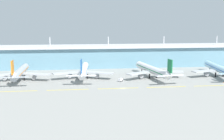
# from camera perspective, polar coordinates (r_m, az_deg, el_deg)

# --- Properties ---
(ground_plane) EXTENTS (600.00, 600.00, 0.00)m
(ground_plane) POSITION_cam_1_polar(r_m,az_deg,el_deg) (193.51, 2.15, -3.72)
(ground_plane) COLOR gray
(terminal_building) EXTENTS (288.00, 34.00, 30.33)m
(terminal_building) POSITION_cam_1_polar(r_m,az_deg,el_deg) (284.75, -0.88, 2.88)
(terminal_building) COLOR #6693A8
(terminal_building) RESTS_ON ground
(airliner_nearest) EXTENTS (48.80, 59.87, 18.90)m
(airliner_nearest) POSITION_cam_1_polar(r_m,az_deg,el_deg) (229.53, -18.05, -0.41)
(airliner_nearest) COLOR #ADB2BC
(airliner_nearest) RESTS_ON ground
(airliner_near_middle) EXTENTS (48.64, 62.60, 18.90)m
(airliner_near_middle) POSITION_cam_1_polar(r_m,az_deg,el_deg) (226.58, -5.73, -0.10)
(airliner_near_middle) COLOR white
(airliner_near_middle) RESTS_ON ground
(airliner_far_middle) EXTENTS (48.23, 68.02, 18.90)m
(airliner_far_middle) POSITION_cam_1_polar(r_m,az_deg,el_deg) (230.13, 8.18, 0.00)
(airliner_far_middle) COLOR silver
(airliner_far_middle) RESTS_ON ground
(airliner_farthest) EXTENTS (48.45, 64.75, 18.90)m
(airliner_farthest) POSITION_cam_1_polar(r_m,az_deg,el_deg) (249.65, 20.77, 0.23)
(airliner_farthest) COLOR #9ED1EA
(airliner_farthest) RESTS_ON ground
(taxiway_stripe_west) EXTENTS (28.00, 0.70, 0.04)m
(taxiway_stripe_west) POSITION_cam_1_polar(r_m,az_deg,el_deg) (195.90, -18.89, -4.08)
(taxiway_stripe_west) COLOR yellow
(taxiway_stripe_west) RESTS_ON ground
(taxiway_stripe_mid_west) EXTENTS (28.00, 0.70, 0.04)m
(taxiway_stripe_mid_west) POSITION_cam_1_polar(r_m,az_deg,el_deg) (191.70, -8.88, -3.96)
(taxiway_stripe_mid_west) COLOR yellow
(taxiway_stripe_mid_west) RESTS_ON ground
(taxiway_stripe_centre) EXTENTS (28.00, 0.70, 0.04)m
(taxiway_stripe_centre) POSITION_cam_1_polar(r_m,az_deg,el_deg) (193.49, 1.25, -3.71)
(taxiway_stripe_centre) COLOR yellow
(taxiway_stripe_centre) RESTS_ON ground
(taxiway_stripe_mid_east) EXTENTS (28.00, 0.70, 0.04)m
(taxiway_stripe_mid_east) POSITION_cam_1_polar(r_m,az_deg,el_deg) (201.09, 10.90, -3.37)
(taxiway_stripe_mid_east) COLOR yellow
(taxiway_stripe_mid_east) RESTS_ON ground
(taxiway_stripe_east) EXTENTS (28.00, 0.70, 0.04)m
(taxiway_stripe_east) POSITION_cam_1_polar(r_m,az_deg,el_deg) (213.89, 19.62, -2.98)
(taxiway_stripe_east) COLOR yellow
(taxiway_stripe_east) RESTS_ON ground
(baggage_cart) EXTENTS (3.77, 3.86, 2.48)m
(baggage_cart) POSITION_cam_1_polar(r_m,az_deg,el_deg) (215.01, 1.73, -2.00)
(baggage_cart) COLOR silver
(baggage_cart) RESTS_ON ground
(safety_cone_nose_front) EXTENTS (0.56, 0.56, 0.70)m
(safety_cone_nose_front) POSITION_cam_1_polar(r_m,az_deg,el_deg) (225.81, 21.57, -2.36)
(safety_cone_nose_front) COLOR orange
(safety_cone_nose_front) RESTS_ON ground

